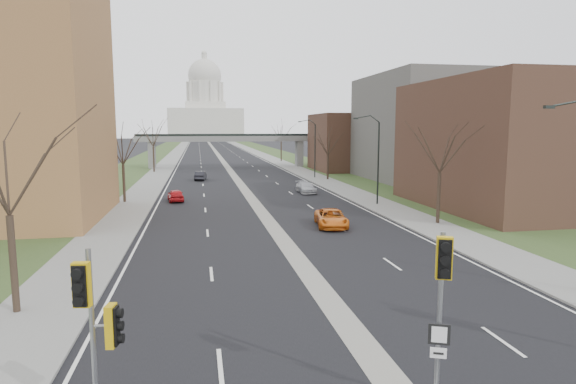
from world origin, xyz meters
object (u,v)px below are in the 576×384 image
object	(u,v)px
car_left_near	(176,195)
car_right_mid	(306,187)
car_left_far	(201,176)
car_right_near	(331,218)
signal_pole_median	(442,291)
signal_pole_left	(96,318)

from	to	relation	value
car_left_near	car_right_mid	xyz separation A→B (m)	(14.73, 3.84, -0.00)
car_left_near	car_left_far	distance (m)	20.33
car_left_far	car_left_near	bearing A→B (deg)	89.81
car_right_near	car_right_mid	size ratio (longest dim) A/B	1.09
car_left_near	car_right_mid	size ratio (longest dim) A/B	0.86
car_left_near	signal_pole_median	bearing A→B (deg)	95.35
signal_pole_left	car_right_near	xyz separation A→B (m)	(12.46, 23.71, -2.44)
car_left_near	car_right_mid	world-z (taller)	car_left_near
signal_pole_median	car_left_far	world-z (taller)	signal_pole_median
car_left_near	car_left_far	size ratio (longest dim) A/B	0.96
signal_pole_left	car_right_near	distance (m)	26.89
car_left_near	car_right_near	world-z (taller)	car_right_near
signal_pole_left	car_right_mid	distance (m)	45.55
signal_pole_left	car_right_mid	size ratio (longest dim) A/B	1.08
signal_pole_median	car_right_near	bearing A→B (deg)	103.37
car_right_near	signal_pole_left	bearing A→B (deg)	-110.10
car_left_near	car_right_near	size ratio (longest dim) A/B	0.78
signal_pole_median	car_right_mid	size ratio (longest dim) A/B	1.12
car_left_far	car_right_near	bearing A→B (deg)	112.62
car_left_far	car_right_near	size ratio (longest dim) A/B	0.82
car_left_near	car_left_far	bearing A→B (deg)	-104.26
car_right_near	car_right_mid	world-z (taller)	car_right_near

